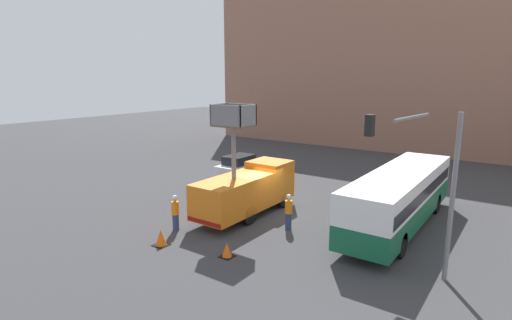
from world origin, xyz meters
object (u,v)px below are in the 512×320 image
object	(u,v)px
utility_truck	(247,188)
traffic_cone_mid_road	(227,250)
traffic_cone_near_truck	(161,238)
city_bus	(400,194)
road_worker_directing	(289,212)
traffic_light_pole	(422,165)
road_worker_near_truck	(175,213)
parked_car_curbside	(240,164)

from	to	relation	value
utility_truck	traffic_cone_mid_road	bearing A→B (deg)	-62.54
traffic_cone_near_truck	traffic_cone_mid_road	xyz separation A→B (m)	(3.28, 0.83, -0.05)
city_bus	road_worker_directing	distance (m)	5.80
utility_truck	traffic_light_pole	bearing A→B (deg)	-8.64
city_bus	road_worker_near_truck	distance (m)	11.53
utility_truck	parked_car_curbside	xyz separation A→B (m)	(-6.36, 7.63, -0.79)
utility_truck	city_bus	size ratio (longest dim) A/B	0.61
road_worker_near_truck	traffic_cone_mid_road	bearing A→B (deg)	-114.43
city_bus	parked_car_curbside	distance (m)	14.74
traffic_light_pole	traffic_cone_mid_road	distance (m)	8.74
utility_truck	road_worker_directing	bearing A→B (deg)	-9.97
traffic_cone_near_truck	road_worker_directing	bearing A→B (deg)	53.91
traffic_cone_mid_road	road_worker_directing	bearing A→B (deg)	83.43
road_worker_near_truck	parked_car_curbside	size ratio (longest dim) A/B	0.42
city_bus	traffic_cone_mid_road	bearing A→B (deg)	127.81
parked_car_curbside	city_bus	bearing A→B (deg)	-18.44
city_bus	traffic_cone_mid_road	distance (m)	9.46
parked_car_curbside	utility_truck	bearing A→B (deg)	-50.19
city_bus	traffic_cone_near_truck	world-z (taller)	city_bus
parked_car_curbside	traffic_cone_near_truck	bearing A→B (deg)	-67.16
road_worker_near_truck	traffic_cone_near_truck	world-z (taller)	road_worker_near_truck
utility_truck	traffic_cone_mid_road	size ratio (longest dim) A/B	10.61
city_bus	road_worker_near_truck	bearing A→B (deg)	107.85
road_worker_near_truck	road_worker_directing	distance (m)	5.76
road_worker_directing	parked_car_curbside	world-z (taller)	road_worker_directing
traffic_light_pole	road_worker_near_truck	xyz separation A→B (m)	(-11.02, -2.57, -3.43)
traffic_light_pole	traffic_cone_mid_road	bearing A→B (deg)	-153.50
city_bus	traffic_light_pole	world-z (taller)	traffic_light_pole
road_worker_near_truck	parked_car_curbside	xyz separation A→B (m)	(-4.81, 11.64, -0.17)
road_worker_near_truck	traffic_cone_mid_road	xyz separation A→B (m)	(4.09, -0.89, -0.63)
traffic_light_pole	road_worker_near_truck	world-z (taller)	traffic_light_pole
road_worker_near_truck	road_worker_directing	bearing A→B (deg)	-65.16
traffic_light_pole	parked_car_curbside	bearing A→B (deg)	150.19
utility_truck	traffic_cone_near_truck	distance (m)	5.89
road_worker_near_truck	traffic_cone_mid_road	size ratio (longest dim) A/B	2.84
traffic_cone_near_truck	traffic_cone_mid_road	world-z (taller)	traffic_cone_near_truck
road_worker_directing	utility_truck	bearing A→B (deg)	-77.22
road_worker_near_truck	road_worker_directing	xyz separation A→B (m)	(4.60, 3.47, -0.00)
road_worker_near_truck	traffic_cone_mid_road	distance (m)	4.24
city_bus	road_worker_near_truck	world-z (taller)	city_bus
road_worker_near_truck	traffic_cone_near_truck	xyz separation A→B (m)	(0.82, -1.71, -0.57)
traffic_light_pole	road_worker_near_truck	distance (m)	11.82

